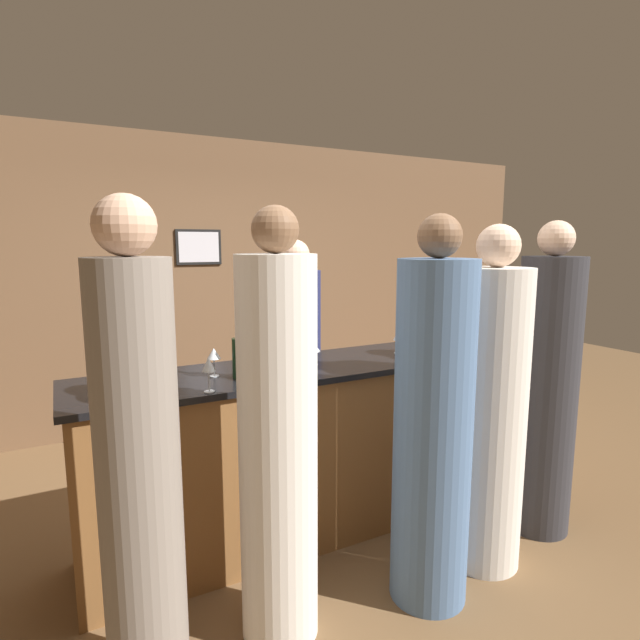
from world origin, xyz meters
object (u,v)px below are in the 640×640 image
guest_0 (545,391)px  guest_4 (139,473)px  guest_3 (278,445)px  guest_1 (489,413)px  wine_bottle_0 (239,357)px  guest_2 (433,428)px  bartender (295,369)px

guest_0 → guest_4: size_ratio=0.98×
guest_3 → guest_1: bearing=-2.6°
wine_bottle_0 → guest_1: bearing=-29.1°
guest_0 → guest_2: (-1.02, -0.16, -0.00)m
guest_3 → wine_bottle_0: size_ratio=6.48×
wine_bottle_0 → guest_3: bearing=-93.0°
guest_1 → guest_3: (-1.23, 0.05, 0.04)m
guest_0 → guest_2: 1.04m
bartender → guest_4: bearing=47.7°
guest_0 → guest_4: bearing=-178.1°
bartender → guest_2: guest_2 is taller
guest_1 → guest_4: (-1.82, 0.01, 0.06)m
guest_2 → guest_3: guest_3 is taller
guest_3 → guest_4: bearing=-175.4°
bartender → wine_bottle_0: bearing=48.6°
guest_1 → guest_4: bearing=179.7°
bartender → guest_2: size_ratio=0.94×
guest_2 → guest_3: size_ratio=0.99×
guest_3 → guest_4: 0.59m
guest_0 → bartender: bearing=126.8°
guest_2 → guest_0: bearing=9.0°
bartender → guest_1: (0.48, -1.48, 0.03)m
bartender → wine_bottle_0: (-0.72, -0.81, 0.34)m
guest_3 → guest_4: (-0.59, -0.05, 0.02)m
guest_4 → wine_bottle_0: guest_4 is taller
guest_2 → guest_4: guest_4 is taller
guest_1 → guest_4: guest_4 is taller
guest_4 → guest_3: bearing=4.6°
bartender → guest_3: guest_3 is taller
guest_2 → guest_4: 1.36m
guest_0 → guest_4: (-2.38, -0.08, 0.04)m
guest_4 → wine_bottle_0: bearing=46.6°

